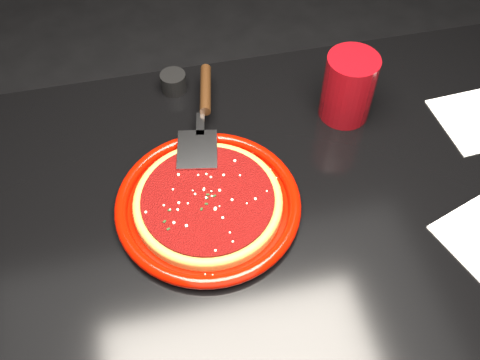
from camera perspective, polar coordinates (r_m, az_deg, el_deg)
name	(u,v)px	position (r m, az deg, el deg)	size (l,w,h in m)	color
table	(255,317)	(1.20, 1.60, -14.37)	(1.20, 0.80, 0.75)	black
plate	(208,204)	(0.87, -3.42, -2.56)	(0.30, 0.30, 0.02)	#7C0801
pizza_crust	(208,203)	(0.87, -3.43, -2.43)	(0.24, 0.24, 0.01)	olive
pizza_crust_rim	(208,201)	(0.87, -3.45, -2.20)	(0.24, 0.24, 0.02)	olive
pizza_sauce	(208,199)	(0.86, -3.46, -2.03)	(0.22, 0.22, 0.01)	#5F0B0A
parmesan_dusting	(208,197)	(0.86, -3.48, -1.80)	(0.21, 0.21, 0.01)	beige
basil_flecks	(208,197)	(0.86, -3.48, -1.83)	(0.19, 0.19, 0.00)	black
pizza_server	(203,116)	(0.96, -4.00, 6.84)	(0.08, 0.29, 0.02)	silver
cup	(348,87)	(0.99, 11.48, 9.66)	(0.09, 0.09, 0.13)	maroon
napkin_b	(476,120)	(1.10, 23.90, 5.83)	(0.14, 0.15, 0.00)	white
ramekin	(173,82)	(1.06, -7.11, 10.32)	(0.05, 0.05, 0.04)	black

